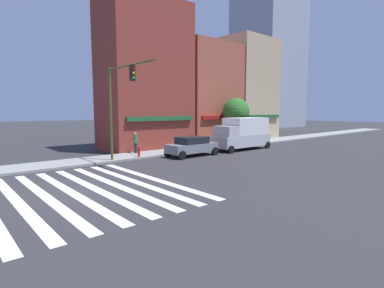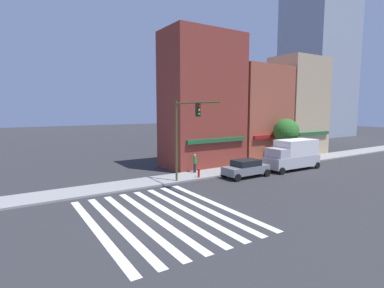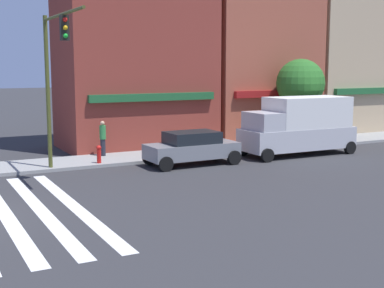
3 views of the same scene
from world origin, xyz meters
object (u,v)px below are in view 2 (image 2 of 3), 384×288
(traffic_signal, at_px, (185,128))
(sedan_grey, at_px, (246,168))
(pedestrian_green_top, at_px, (195,163))
(pedestrian_orange_vest, at_px, (303,151))
(fire_hydrant, at_px, (199,172))
(street_tree, at_px, (286,131))
(box_truck_silver, at_px, (292,154))

(traffic_signal, bearing_deg, sedan_grey, -3.10)
(sedan_grey, bearing_deg, traffic_signal, 176.17)
(pedestrian_green_top, distance_m, pedestrian_orange_vest, 15.57)
(fire_hydrant, height_order, street_tree, street_tree)
(box_truck_silver, distance_m, street_tree, 4.16)
(sedan_grey, height_order, box_truck_silver, box_truck_silver)
(pedestrian_orange_vest, distance_m, fire_hydrant, 16.47)
(pedestrian_green_top, bearing_deg, fire_hydrant, -67.25)
(sedan_grey, bearing_deg, pedestrian_green_top, 130.86)
(fire_hydrant, bearing_deg, traffic_signal, -148.85)
(sedan_grey, xyz_separation_m, pedestrian_orange_vest, (12.38, 3.23, 0.23))
(box_truck_silver, relative_size, pedestrian_green_top, 3.52)
(box_truck_silver, distance_m, pedestrian_green_top, 10.21)
(pedestrian_green_top, height_order, pedestrian_orange_vest, same)
(fire_hydrant, xyz_separation_m, street_tree, (12.67, 1.10, 3.02))
(pedestrian_green_top, bearing_deg, sedan_grey, -2.12)
(box_truck_silver, bearing_deg, fire_hydrant, 171.59)
(pedestrian_green_top, relative_size, street_tree, 0.36)
(fire_hydrant, bearing_deg, box_truck_silver, -9.31)
(pedestrian_orange_vest, bearing_deg, traffic_signal, 59.74)
(pedestrian_orange_vest, xyz_separation_m, street_tree, (-3.72, -0.43, 2.56))
(sedan_grey, relative_size, fire_hydrant, 5.25)
(street_tree, bearing_deg, traffic_signal, -170.64)
(pedestrian_orange_vest, relative_size, fire_hydrant, 2.10)
(pedestrian_green_top, relative_size, fire_hydrant, 2.10)
(box_truck_silver, xyz_separation_m, fire_hydrant, (-10.37, 1.70, -0.97))
(sedan_grey, relative_size, box_truck_silver, 0.71)
(pedestrian_green_top, bearing_deg, box_truck_silver, 25.62)
(box_truck_silver, bearing_deg, pedestrian_green_top, 160.24)
(sedan_grey, distance_m, street_tree, 9.51)
(fire_hydrant, bearing_deg, street_tree, 4.96)
(sedan_grey, bearing_deg, street_tree, 17.20)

